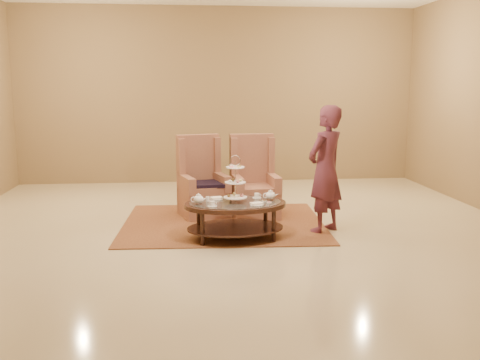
{
  "coord_description": "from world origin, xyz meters",
  "views": [
    {
      "loc": [
        -0.65,
        -6.88,
        1.96
      ],
      "look_at": [
        0.06,
        0.2,
        0.69
      ],
      "focal_mm": 40.0,
      "sensor_mm": 36.0,
      "label": 1
    }
  ],
  "objects": [
    {
      "name": "tea_table",
      "position": [
        -0.04,
        -0.25,
        0.4
      ],
      "size": [
        1.37,
        1.0,
        1.09
      ],
      "rotation": [
        0.0,
        0.0,
        0.08
      ],
      "color": "black",
      "rests_on": "ground"
    },
    {
      "name": "rug",
      "position": [
        -0.14,
        0.55,
        0.01
      ],
      "size": [
        2.95,
        2.5,
        0.02
      ],
      "rotation": [
        0.0,
        0.0,
        -0.05
      ],
      "color": "#905D33",
      "rests_on": "ground"
    },
    {
      "name": "person",
      "position": [
        1.19,
        -0.0,
        0.85
      ],
      "size": [
        0.74,
        0.71,
        1.71
      ],
      "rotation": [
        0.0,
        0.0,
        3.83
      ],
      "color": "#552431",
      "rests_on": "ground"
    },
    {
      "name": "armchair_left",
      "position": [
        -0.43,
        1.1,
        0.41
      ],
      "size": [
        0.82,
        0.83,
        1.22
      ],
      "rotation": [
        0.0,
        0.0,
        0.28
      ],
      "color": "#9D634A",
      "rests_on": "ground"
    },
    {
      "name": "armchair_right",
      "position": [
        0.35,
        0.95,
        0.41
      ],
      "size": [
        0.71,
        0.73,
        1.23
      ],
      "rotation": [
        0.0,
        0.0,
        0.07
      ],
      "color": "#9D634A",
      "rests_on": "ground"
    },
    {
      "name": "ground",
      "position": [
        0.0,
        0.0,
        0.0
      ],
      "size": [
        8.0,
        8.0,
        0.0
      ],
      "primitive_type": "plane",
      "color": "beige",
      "rests_on": "ground"
    },
    {
      "name": "wall_back",
      "position": [
        0.0,
        4.0,
        1.75
      ],
      "size": [
        8.0,
        0.04,
        3.5
      ],
      "primitive_type": "cube",
      "color": "olive",
      "rests_on": "ground"
    },
    {
      "name": "ceiling",
      "position": [
        0.0,
        0.0,
        0.0
      ],
      "size": [
        8.0,
        8.0,
        0.02
      ],
      "primitive_type": "cube",
      "color": "white",
      "rests_on": "ground"
    }
  ]
}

